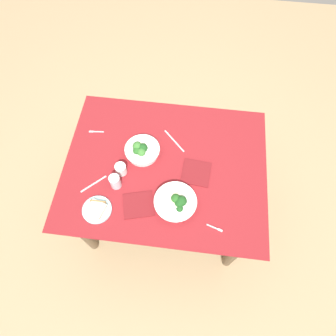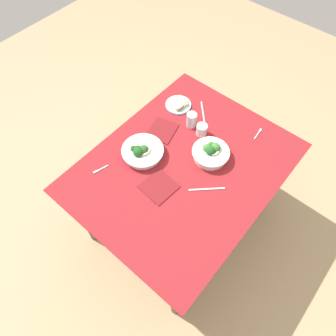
# 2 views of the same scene
# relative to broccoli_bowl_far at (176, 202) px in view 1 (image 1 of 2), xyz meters

# --- Properties ---
(ground_plane) EXTENTS (6.00, 6.00, 0.00)m
(ground_plane) POSITION_rel_broccoli_bowl_far_xyz_m (0.10, -0.24, -0.77)
(ground_plane) COLOR tan
(dining_table) EXTENTS (1.29, 1.02, 0.74)m
(dining_table) POSITION_rel_broccoli_bowl_far_xyz_m (0.10, -0.24, -0.15)
(dining_table) COLOR maroon
(dining_table) RESTS_ON ground_plane
(broccoli_bowl_far) EXTENTS (0.25, 0.25, 0.09)m
(broccoli_bowl_far) POSITION_rel_broccoli_bowl_far_xyz_m (0.00, 0.00, 0.00)
(broccoli_bowl_far) COLOR white
(broccoli_bowl_far) RESTS_ON dining_table
(broccoli_bowl_near) EXTENTS (0.22, 0.22, 0.10)m
(broccoli_bowl_near) POSITION_rel_broccoli_bowl_far_xyz_m (0.26, -0.32, 0.01)
(broccoli_bowl_near) COLOR white
(broccoli_bowl_near) RESTS_ON dining_table
(bread_side_plate) EXTENTS (0.17, 0.17, 0.03)m
(bread_side_plate) POSITION_rel_broccoli_bowl_far_xyz_m (0.46, 0.09, -0.02)
(bread_side_plate) COLOR #99C6D1
(bread_side_plate) RESTS_ON dining_table
(water_glass_center) EXTENTS (0.07, 0.07, 0.10)m
(water_glass_center) POSITION_rel_broccoli_bowl_far_xyz_m (0.38, -0.08, 0.02)
(water_glass_center) COLOR silver
(water_glass_center) RESTS_ON dining_table
(water_glass_side) EXTENTS (0.07, 0.07, 0.08)m
(water_glass_side) POSITION_rel_broccoli_bowl_far_xyz_m (0.36, -0.17, 0.00)
(water_glass_side) COLOR silver
(water_glass_side) RESTS_ON dining_table
(fork_by_far_bowl) EXTENTS (0.10, 0.04, 0.00)m
(fork_by_far_bowl) POSITION_rel_broccoli_bowl_far_xyz_m (-0.24, 0.12, -0.03)
(fork_by_far_bowl) COLOR #B7B7BC
(fork_by_far_bowl) RESTS_ON dining_table
(fork_by_near_bowl) EXTENTS (0.10, 0.02, 0.00)m
(fork_by_near_bowl) POSITION_rel_broccoli_bowl_far_xyz_m (0.60, -0.45, -0.03)
(fork_by_near_bowl) COLOR #B7B7BC
(fork_by_near_bowl) RESTS_ON dining_table
(table_knife_left) EXTENTS (0.14, 0.13, 0.00)m
(table_knife_left) POSITION_rel_broccoli_bowl_far_xyz_m (0.52, -0.07, -0.03)
(table_knife_left) COLOR #B7B7BC
(table_knife_left) RESTS_ON dining_table
(table_knife_right) EXTENTS (0.15, 0.16, 0.00)m
(table_knife_right) POSITION_rel_broccoli_bowl_far_xyz_m (0.06, -0.44, -0.03)
(table_knife_right) COLOR #B7B7BC
(table_knife_right) RESTS_ON dining_table
(napkin_folded_upper) EXTENTS (0.19, 0.19, 0.01)m
(napkin_folded_upper) POSITION_rel_broccoli_bowl_far_xyz_m (-0.10, -0.22, -0.03)
(napkin_folded_upper) COLOR maroon
(napkin_folded_upper) RESTS_ON dining_table
(napkin_folded_lower) EXTENTS (0.22, 0.20, 0.01)m
(napkin_folded_lower) POSITION_rel_broccoli_bowl_far_xyz_m (0.22, 0.03, -0.03)
(napkin_folded_lower) COLOR maroon
(napkin_folded_lower) RESTS_ON dining_table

